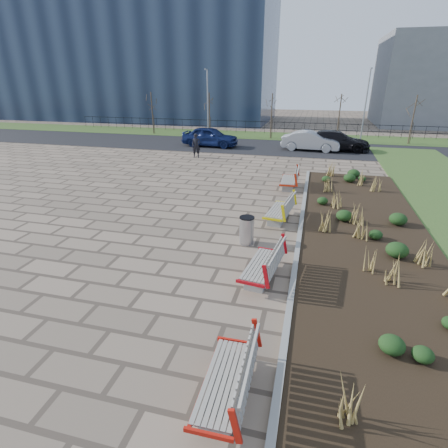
% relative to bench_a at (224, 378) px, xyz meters
% --- Properties ---
extents(ground, '(120.00, 120.00, 0.00)m').
position_rel_bench_a_xyz_m(ground, '(-3.00, 2.80, -0.50)').
color(ground, '#816D59').
rests_on(ground, ground).
extents(planting_bed, '(4.50, 18.00, 0.10)m').
position_rel_bench_a_xyz_m(planting_bed, '(3.25, 7.80, -0.45)').
color(planting_bed, black).
rests_on(planting_bed, ground).
extents(planting_curb, '(0.16, 18.00, 0.15)m').
position_rel_bench_a_xyz_m(planting_curb, '(0.92, 7.80, -0.42)').
color(planting_curb, gray).
rests_on(planting_curb, ground).
extents(grass_verge_far, '(80.00, 5.00, 0.04)m').
position_rel_bench_a_xyz_m(grass_verge_far, '(-3.00, 30.80, -0.48)').
color(grass_verge_far, '#33511E').
rests_on(grass_verge_far, ground).
extents(road, '(80.00, 7.00, 0.02)m').
position_rel_bench_a_xyz_m(road, '(-3.00, 24.80, -0.49)').
color(road, black).
rests_on(road, ground).
extents(bench_a, '(0.93, 2.11, 1.00)m').
position_rel_bench_a_xyz_m(bench_a, '(0.00, 0.00, 0.00)').
color(bench_a, red).
rests_on(bench_a, ground).
extents(bench_b, '(1.17, 2.20, 1.00)m').
position_rel_bench_a_xyz_m(bench_b, '(0.00, 4.22, 0.00)').
color(bench_b, '#B10B13').
rests_on(bench_b, ground).
extents(bench_c, '(1.18, 2.20, 1.00)m').
position_rel_bench_a_xyz_m(bench_c, '(0.00, 8.80, 0.00)').
color(bench_c, yellow).
rests_on(bench_c, ground).
extents(bench_d, '(0.93, 2.11, 1.00)m').
position_rel_bench_a_xyz_m(bench_d, '(0.00, 13.45, 0.00)').
color(bench_d, red).
rests_on(bench_d, ground).
extents(litter_bin, '(0.50, 0.50, 0.97)m').
position_rel_bench_a_xyz_m(litter_bin, '(-0.85, 6.39, -0.02)').
color(litter_bin, '#B2B2B7').
rests_on(litter_bin, ground).
extents(pedestrian, '(0.70, 0.56, 1.69)m').
position_rel_bench_a_xyz_m(pedestrian, '(-7.07, 19.46, 0.34)').
color(pedestrian, black).
rests_on(pedestrian, ground).
extents(car_blue, '(4.76, 2.19, 1.58)m').
position_rel_bench_a_xyz_m(car_blue, '(-7.35, 23.88, 0.31)').
color(car_blue, '#111D4D').
rests_on(car_blue, road).
extents(car_silver, '(4.59, 1.92, 1.47)m').
position_rel_bench_a_xyz_m(car_silver, '(0.81, 24.13, 0.26)').
color(car_silver, '#95979C').
rests_on(car_silver, road).
extents(car_black, '(5.25, 2.35, 1.49)m').
position_rel_bench_a_xyz_m(car_black, '(2.74, 24.71, 0.27)').
color(car_black, black).
rests_on(car_black, road).
extents(tree_a, '(1.40, 1.40, 4.00)m').
position_rel_bench_a_xyz_m(tree_a, '(-15.00, 29.30, 1.54)').
color(tree_a, '#4C3D2D').
rests_on(tree_a, grass_verge_far).
extents(tree_b, '(1.40, 1.40, 4.00)m').
position_rel_bench_a_xyz_m(tree_b, '(-9.00, 29.30, 1.54)').
color(tree_b, '#4C3D2D').
rests_on(tree_b, grass_verge_far).
extents(tree_c, '(1.40, 1.40, 4.00)m').
position_rel_bench_a_xyz_m(tree_c, '(-3.00, 29.30, 1.54)').
color(tree_c, '#4C3D2D').
rests_on(tree_c, grass_verge_far).
extents(tree_d, '(1.40, 1.40, 4.00)m').
position_rel_bench_a_xyz_m(tree_d, '(3.00, 29.30, 1.54)').
color(tree_d, '#4C3D2D').
rests_on(tree_d, grass_verge_far).
extents(tree_e, '(1.40, 1.40, 4.00)m').
position_rel_bench_a_xyz_m(tree_e, '(9.00, 29.30, 1.54)').
color(tree_e, '#4C3D2D').
rests_on(tree_e, grass_verge_far).
extents(lamp_west, '(0.24, 0.60, 6.00)m').
position_rel_bench_a_xyz_m(lamp_west, '(-9.00, 28.80, 2.54)').
color(lamp_west, gray).
rests_on(lamp_west, grass_verge_far).
extents(lamp_east, '(0.24, 0.60, 6.00)m').
position_rel_bench_a_xyz_m(lamp_east, '(5.00, 28.80, 2.54)').
color(lamp_east, gray).
rests_on(lamp_east, grass_verge_far).
extents(railing_fence, '(44.00, 0.10, 1.20)m').
position_rel_bench_a_xyz_m(railing_fence, '(-3.00, 32.30, 0.14)').
color(railing_fence, black).
rests_on(railing_fence, grass_verge_far).
extents(building_glass, '(40.00, 14.00, 15.00)m').
position_rel_bench_a_xyz_m(building_glass, '(-25.00, 42.80, 7.00)').
color(building_glass, '#192338').
rests_on(building_glass, ground).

